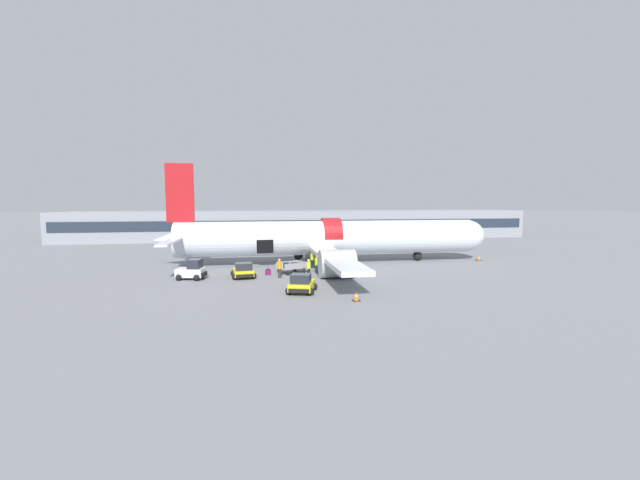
# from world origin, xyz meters

# --- Properties ---
(ground_plane) EXTENTS (500.00, 500.00, 0.00)m
(ground_plane) POSITION_xyz_m (0.00, 0.00, 0.00)
(ground_plane) COLOR slate
(terminal_strip) EXTENTS (83.40, 10.90, 5.06)m
(terminal_strip) POSITION_xyz_m (0.00, 37.02, 2.53)
(terminal_strip) COLOR gray
(terminal_strip) RESTS_ON ground_plane
(airplane) EXTENTS (36.90, 33.07, 10.68)m
(airplane) POSITION_xyz_m (-1.15, 6.81, 2.72)
(airplane) COLOR silver
(airplane) RESTS_ON ground_plane
(baggage_tug_lead) EXTENTS (2.59, 3.02, 1.47)m
(baggage_tug_lead) POSITION_xyz_m (-5.61, -6.88, 0.64)
(baggage_tug_lead) COLOR yellow
(baggage_tug_lead) RESTS_ON ground_plane
(baggage_tug_mid) EXTENTS (2.35, 2.91, 1.39)m
(baggage_tug_mid) POSITION_xyz_m (-10.03, -0.28, 0.61)
(baggage_tug_mid) COLOR yellow
(baggage_tug_mid) RESTS_ON ground_plane
(baggage_tug_rear) EXTENTS (2.66, 2.22, 1.77)m
(baggage_tug_rear) POSITION_xyz_m (-14.47, -0.20, 0.73)
(baggage_tug_rear) COLOR silver
(baggage_tug_rear) RESTS_ON ground_plane
(baggage_cart_loading) EXTENTS (3.43, 2.64, 1.08)m
(baggage_cart_loading) POSITION_xyz_m (-5.49, 1.43, 0.53)
(baggage_cart_loading) COLOR #999BA0
(baggage_cart_loading) RESTS_ON ground_plane
(ground_crew_loader_a) EXTENTS (0.52, 0.52, 1.64)m
(ground_crew_loader_a) POSITION_xyz_m (-4.23, -0.94, 0.86)
(ground_crew_loader_a) COLOR black
(ground_crew_loader_a) RESTS_ON ground_plane
(ground_crew_loader_b) EXTENTS (0.40, 0.59, 1.71)m
(ground_crew_loader_b) POSITION_xyz_m (-6.84, -0.81, 0.90)
(ground_crew_loader_b) COLOR #2D2D33
(ground_crew_loader_b) RESTS_ON ground_plane
(ground_crew_driver) EXTENTS (0.55, 0.55, 1.71)m
(ground_crew_driver) POSITION_xyz_m (-3.19, 0.78, 0.90)
(ground_crew_driver) COLOR #1E2338
(ground_crew_driver) RESTS_ON ground_plane
(ground_crew_supervisor) EXTENTS (0.53, 0.56, 1.70)m
(ground_crew_supervisor) POSITION_xyz_m (-3.17, 3.89, 0.89)
(ground_crew_supervisor) COLOR black
(ground_crew_supervisor) RESTS_ON ground_plane
(suitcase_on_tarmac_upright) EXTENTS (0.56, 0.34, 0.61)m
(suitcase_on_tarmac_upright) POSITION_xyz_m (-7.81, 0.65, 0.25)
(suitcase_on_tarmac_upright) COLOR #721951
(suitcase_on_tarmac_upright) RESTS_ON ground_plane
(safety_cone_nose) EXTENTS (0.61, 0.61, 0.58)m
(safety_cone_nose) POSITION_xyz_m (16.57, 5.68, 0.27)
(safety_cone_nose) COLOR black
(safety_cone_nose) RESTS_ON ground_plane
(safety_cone_engine_left) EXTENTS (0.52, 0.52, 0.64)m
(safety_cone_engine_left) POSITION_xyz_m (-2.18, -9.88, 0.30)
(safety_cone_engine_left) COLOR black
(safety_cone_engine_left) RESTS_ON ground_plane
(safety_cone_wingtip) EXTENTS (0.49, 0.49, 0.71)m
(safety_cone_wingtip) POSITION_xyz_m (0.06, -1.21, 0.33)
(safety_cone_wingtip) COLOR black
(safety_cone_wingtip) RESTS_ON ground_plane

